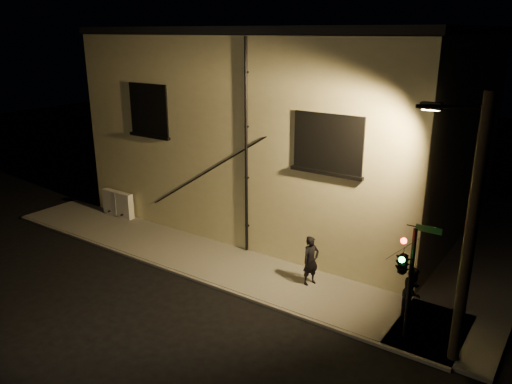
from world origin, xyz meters
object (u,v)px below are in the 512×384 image
Objects in this scene: utility_cabinet at (118,204)px; traffic_signal at (404,262)px; pedestrian_a at (311,261)px; streetlamp_pole at (468,229)px; pedestrian_b at (413,292)px.

traffic_signal is (14.52, -2.13, 1.78)m from utility_cabinet.
utility_cabinet is 14.79m from traffic_signal.
pedestrian_a is 4.14m from traffic_signal.
pedestrian_a is 0.50× the size of traffic_signal.
traffic_signal is (3.61, -1.36, 1.49)m from pedestrian_a.
traffic_signal is at bearing -86.46° from pedestrian_a.
traffic_signal is 0.48× the size of streetlamp_pole.
utility_cabinet is 1.04× the size of pedestrian_a.
utility_cabinet is 0.52× the size of traffic_signal.
traffic_signal is at bearing -172.95° from pedestrian_b.
pedestrian_a is 3.58m from pedestrian_b.
streetlamp_pole reaches higher than traffic_signal.
pedestrian_a is 6.08m from streetlamp_pole.
streetlamp_pole is (1.58, -1.45, 2.96)m from pedestrian_b.
pedestrian_a reaches higher than utility_cabinet.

